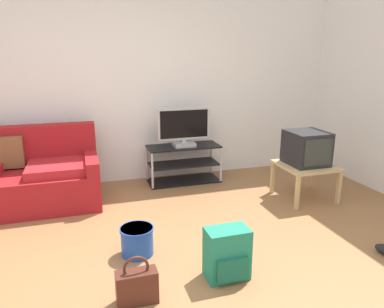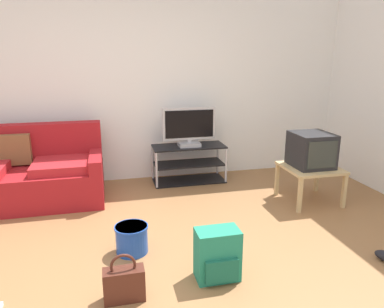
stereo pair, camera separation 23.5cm
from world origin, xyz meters
TOP-DOWN VIEW (x-y plane):
  - ground_plane at (0.00, 0.00)m, footprint 9.00×9.80m
  - wall_back at (0.00, 2.45)m, footprint 9.00×0.10m
  - couch at (-1.25, 1.87)m, footprint 1.78×0.85m
  - tv_stand at (0.77, 2.11)m, footprint 0.96×0.41m
  - flat_tv at (0.77, 2.09)m, footprint 0.70×0.22m
  - side_table at (1.98, 1.11)m, footprint 0.60×0.60m
  - crt_tv at (1.98, 1.13)m, footprint 0.42×0.45m
  - backpack at (0.48, -0.10)m, footprint 0.33×0.27m
  - handbag at (-0.22, -0.20)m, footprint 0.28×0.13m
  - cleaning_bucket at (-0.12, 0.43)m, footprint 0.29×0.29m

SIDE VIEW (x-z plane):
  - ground_plane at x=0.00m, z-range -0.02..0.00m
  - handbag at x=-0.22m, z-range -0.05..0.31m
  - cleaning_bucket at x=-0.12m, z-range 0.01..0.26m
  - backpack at x=0.48m, z-range 0.00..0.40m
  - tv_stand at x=0.77m, z-range 0.00..0.50m
  - couch at x=-1.25m, z-range -0.11..0.75m
  - side_table at x=1.98m, z-range 0.16..0.58m
  - crt_tv at x=1.98m, z-range 0.42..0.81m
  - flat_tv at x=0.77m, z-range 0.49..1.00m
  - wall_back at x=0.00m, z-range 0.00..2.70m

